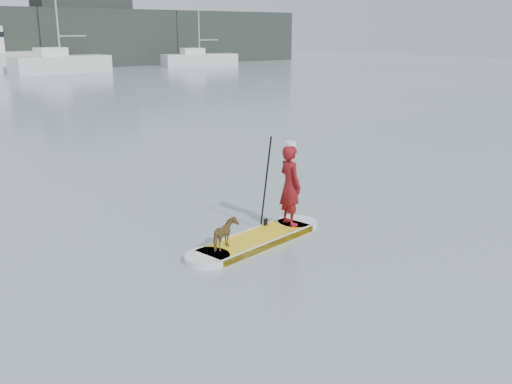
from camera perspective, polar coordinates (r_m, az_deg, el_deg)
ground at (r=12.02m, az=4.26°, el=-3.01°), size 140.00×140.00×0.00m
paddleboard at (r=10.84m, az=0.00°, el=-4.78°), size 3.27×1.17×0.12m
paddler at (r=11.28m, az=3.43°, el=0.67°), size 0.47×0.64×1.61m
white_cap at (r=11.09m, az=3.50°, el=4.87°), size 0.22×0.22×0.07m
dog at (r=10.18m, az=-3.11°, el=-4.25°), size 0.69×0.55×0.53m
paddle at (r=11.22m, az=0.98°, el=-0.08°), size 0.10×0.30×2.00m
sailboat_e at (r=56.64m, az=-18.99°, el=12.10°), size 8.99×3.41×12.80m
sailboat_f at (r=64.20m, az=-5.71°, el=13.14°), size 8.47×3.94×12.22m
shore_building_east at (r=67.42m, az=-16.82°, el=15.40°), size 10.00×4.00×8.00m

